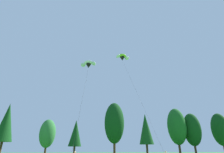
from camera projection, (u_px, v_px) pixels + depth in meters
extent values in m
cylinder|color=#472D19|center=(0.00, 149.00, 47.43)|extent=(0.67, 0.67, 3.76)
cone|color=#0F3D14|center=(6.00, 122.00, 50.20)|extent=(4.78, 4.78, 10.69)
cylinder|color=#472D19|center=(45.00, 152.00, 49.05)|extent=(0.55, 0.55, 2.53)
ellipsoid|color=#2D7033|center=(47.00, 133.00, 50.91)|extent=(4.52, 4.52, 7.92)
cylinder|color=#472D19|center=(74.00, 151.00, 49.69)|extent=(0.56, 0.56, 2.59)
cone|color=#0F3D14|center=(76.00, 133.00, 51.60)|extent=(3.79, 3.79, 7.37)
cylinder|color=#472D19|center=(114.00, 149.00, 50.67)|extent=(0.68, 0.68, 3.87)
ellipsoid|color=#0F3D14|center=(114.00, 123.00, 53.52)|extent=(5.96, 5.96, 12.11)
cylinder|color=#472D19|center=(147.00, 150.00, 51.90)|extent=(0.62, 0.62, 3.20)
cone|color=#144719|center=(146.00, 129.00, 54.26)|extent=(4.31, 4.31, 9.10)
cylinder|color=#472D19|center=(180.00, 150.00, 51.18)|extent=(0.64, 0.64, 3.45)
ellipsoid|color=#19561E|center=(177.00, 126.00, 53.72)|extent=(5.52, 5.52, 10.81)
cylinder|color=#472D19|center=(196.00, 150.00, 51.65)|extent=(0.61, 0.61, 3.10)
ellipsoid|color=#0F3D14|center=(192.00, 129.00, 53.93)|extent=(5.14, 5.14, 9.70)
ellipsoid|color=#0F3D14|center=(220.00, 129.00, 56.13)|extent=(5.26, 5.26, 10.06)
sphere|color=tan|center=(75.00, 152.00, 17.09)|extent=(0.22, 0.22, 0.22)
sphere|color=tan|center=(166.00, 152.00, 20.85)|extent=(0.22, 0.22, 0.22)
ellipsoid|color=white|center=(88.00, 63.00, 31.10)|extent=(1.89, 1.60, 0.92)
ellipsoid|color=silver|center=(94.00, 63.00, 30.72)|extent=(0.98, 1.14, 1.03)
ellipsoid|color=silver|center=(83.00, 65.00, 31.26)|extent=(1.12, 1.11, 1.03)
cone|color=black|center=(88.00, 66.00, 30.95)|extent=(1.18, 1.18, 0.77)
cylinder|color=black|center=(82.00, 98.00, 24.02)|extent=(0.69, 9.10, 13.44)
ellipsoid|color=#93D633|center=(123.00, 56.00, 42.05)|extent=(2.26, 1.96, 0.93)
ellipsoid|color=white|center=(127.00, 58.00, 42.39)|extent=(1.39, 1.44, 1.10)
ellipsoid|color=white|center=(118.00, 56.00, 41.45)|extent=(1.25, 1.41, 1.10)
cone|color=black|center=(122.00, 59.00, 41.88)|extent=(1.37, 1.37, 0.92)
cylinder|color=black|center=(136.00, 91.00, 31.19)|extent=(2.19, 14.89, 19.75)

